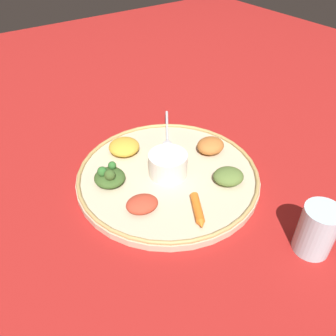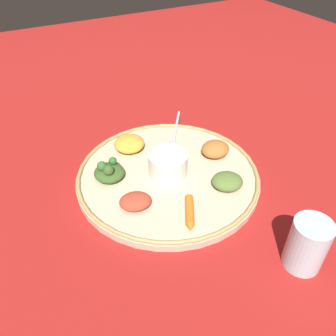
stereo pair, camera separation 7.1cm
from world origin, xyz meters
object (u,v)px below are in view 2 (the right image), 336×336
at_px(greens_pile, 109,172).
at_px(carrot_near_spoon, 190,213).
at_px(drinking_glass, 306,247).
at_px(spoon, 175,135).
at_px(center_bowl, 168,164).

bearing_deg(greens_pile, carrot_near_spoon, 118.46).
xyz_separation_m(carrot_near_spoon, drinking_glass, (-0.12, 0.16, 0.02)).
bearing_deg(spoon, greens_pile, 20.21).
height_order(spoon, carrot_near_spoon, carrot_near_spoon).
distance_m(greens_pile, drinking_glass, 0.39).
xyz_separation_m(greens_pile, drinking_glass, (-0.21, 0.33, 0.01)).
distance_m(spoon, drinking_glass, 0.40).
bearing_deg(drinking_glass, spoon, -87.84).
xyz_separation_m(spoon, greens_pile, (0.19, 0.07, 0.01)).
xyz_separation_m(greens_pile, carrot_near_spoon, (-0.09, 0.17, -0.01)).
relative_size(greens_pile, carrot_near_spoon, 0.98).
bearing_deg(spoon, drinking_glass, 92.16).
bearing_deg(center_bowl, drinking_glass, 108.04).
bearing_deg(carrot_near_spoon, spoon, -112.71).
xyz_separation_m(spoon, drinking_glass, (-0.02, 0.40, 0.02)).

